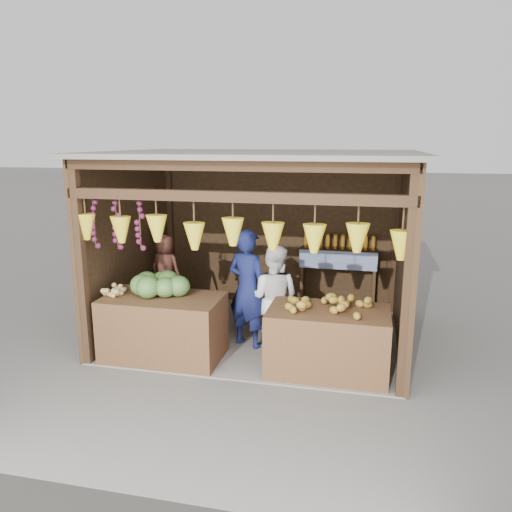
{
  "coord_description": "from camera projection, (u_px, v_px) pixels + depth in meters",
  "views": [
    {
      "loc": [
        1.48,
        -6.77,
        2.81
      ],
      "look_at": [
        -0.03,
        -0.1,
        1.22
      ],
      "focal_mm": 35.0,
      "sensor_mm": 36.0,
      "label": 1
    }
  ],
  "objects": [
    {
      "name": "back_shelf",
      "position": [
        338.0,
        261.0,
        8.19
      ],
      "size": [
        1.25,
        0.32,
        1.32
      ],
      "color": "#382314",
      "rests_on": "ground"
    },
    {
      "name": "counter_right",
      "position": [
        328.0,
        342.0,
        6.09
      ],
      "size": [
        1.45,
        0.85,
        0.81
      ],
      "primitive_type": "cube",
      "color": "#502E1A",
      "rests_on": "ground"
    },
    {
      "name": "melon_pile",
      "position": [
        157.0,
        283.0,
        6.48
      ],
      "size": [
        1.0,
        0.5,
        0.32
      ],
      "primitive_type": null,
      "color": "#184813",
      "rests_on": "counter_left"
    },
    {
      "name": "counter_left",
      "position": [
        164.0,
        328.0,
        6.51
      ],
      "size": [
        1.52,
        0.85,
        0.84
      ],
      "primitive_type": "cube",
      "color": "#4A2B18",
      "rests_on": "ground"
    },
    {
      "name": "ground",
      "position": [
        259.0,
        334.0,
        7.39
      ],
      "size": [
        80.0,
        80.0,
        0.0
      ],
      "primitive_type": "plane",
      "color": "#514F49",
      "rests_on": "ground"
    },
    {
      "name": "vendor_seated",
      "position": [
        166.0,
        270.0,
        7.74
      ],
      "size": [
        0.62,
        0.49,
        1.12
      ],
      "primitive_type": "imported",
      "rotation": [
        0.0,
        0.0,
        2.87
      ],
      "color": "#522B20",
      "rests_on": "stool"
    },
    {
      "name": "mango_pile",
      "position": [
        338.0,
        302.0,
        5.96
      ],
      "size": [
        1.4,
        0.64,
        0.22
      ],
      "primitive_type": null,
      "color": "#BF5719",
      "rests_on": "counter_right"
    },
    {
      "name": "woman_standing",
      "position": [
        274.0,
        297.0,
        6.76
      ],
      "size": [
        0.78,
        0.65,
        1.46
      ],
      "primitive_type": "imported",
      "rotation": [
        0.0,
        0.0,
        3.0
      ],
      "color": "white",
      "rests_on": "ground"
    },
    {
      "name": "stall_structure",
      "position": [
        256.0,
        224.0,
        6.98
      ],
      "size": [
        4.3,
        3.3,
        2.66
      ],
      "color": "slate",
      "rests_on": "ground"
    },
    {
      "name": "stool",
      "position": [
        167.0,
        313.0,
        7.9
      ],
      "size": [
        0.31,
        0.31,
        0.29
      ],
      "primitive_type": "cube",
      "color": "black",
      "rests_on": "ground"
    },
    {
      "name": "man_standing",
      "position": [
        248.0,
        289.0,
        6.8
      ],
      "size": [
        0.71,
        0.59,
        1.66
      ],
      "primitive_type": "imported",
      "rotation": [
        0.0,
        0.0,
        2.77
      ],
      "color": "#131949",
      "rests_on": "ground"
    },
    {
      "name": "tanfruit_pile",
      "position": [
        113.0,
        290.0,
        6.48
      ],
      "size": [
        0.34,
        0.4,
        0.13
      ],
      "primitive_type": null,
      "color": "olive",
      "rests_on": "counter_left"
    }
  ]
}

